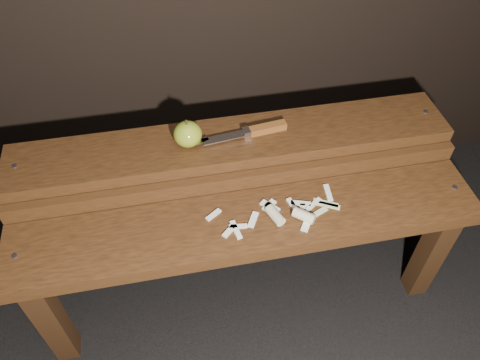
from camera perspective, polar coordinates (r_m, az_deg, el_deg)
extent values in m
plane|color=black|center=(1.55, 0.44, -12.97)|extent=(60.00, 60.00, 0.00)
cube|color=black|center=(1.38, -22.03, -15.45)|extent=(0.06, 0.06, 0.38)
cube|color=black|center=(1.50, 22.20, -8.25)|extent=(0.06, 0.06, 0.38)
cube|color=#381F0D|center=(1.19, 1.02, -5.47)|extent=(1.20, 0.20, 0.04)
cylinder|color=slate|center=(1.23, -25.77, -8.35)|extent=(0.01, 0.01, 0.00)
cylinder|color=slate|center=(1.37, 24.71, -0.83)|extent=(0.01, 0.01, 0.00)
cube|color=black|center=(1.52, -21.64, -4.70)|extent=(0.06, 0.06, 0.46)
cube|color=black|center=(1.62, 18.05, 1.01)|extent=(0.06, 0.06, 0.46)
cube|color=#381F0D|center=(1.23, -0.04, -0.15)|extent=(1.20, 0.02, 0.05)
cube|color=#381F0D|center=(1.27, -0.95, 4.49)|extent=(1.20, 0.18, 0.04)
cylinder|color=slate|center=(1.31, -25.78, 1.52)|extent=(0.01, 0.01, 0.00)
cylinder|color=slate|center=(1.44, 21.71, 7.70)|extent=(0.01, 0.01, 0.00)
ellipsoid|color=olive|center=(1.23, -6.39, 5.59)|extent=(0.08, 0.08, 0.07)
cylinder|color=#382314|center=(1.20, -6.55, 7.00)|extent=(0.01, 0.01, 0.01)
cube|color=brown|center=(1.28, 3.40, 6.32)|extent=(0.11, 0.04, 0.02)
cube|color=silver|center=(1.26, 0.79, 5.77)|extent=(0.02, 0.03, 0.02)
cube|color=silver|center=(1.25, -2.09, 5.15)|extent=(0.12, 0.04, 0.00)
cube|color=silver|center=(1.24, -4.67, 4.76)|extent=(0.04, 0.03, 0.00)
cube|color=beige|center=(1.20, 6.56, -3.26)|extent=(0.03, 0.06, 0.01)
cube|color=beige|center=(1.20, 7.68, -3.85)|extent=(0.02, 0.05, 0.01)
cube|color=beige|center=(1.18, -3.25, -4.25)|extent=(0.04, 0.04, 0.01)
cube|color=beige|center=(1.17, 1.63, -4.85)|extent=(0.04, 0.05, 0.01)
cube|color=beige|center=(1.20, 3.59, -3.11)|extent=(0.04, 0.04, 0.01)
cube|color=beige|center=(1.25, 10.68, -1.54)|extent=(0.02, 0.06, 0.01)
cube|color=beige|center=(1.21, 7.41, -2.88)|extent=(0.05, 0.03, 0.01)
cube|color=beige|center=(1.20, 3.67, -3.26)|extent=(0.05, 0.05, 0.01)
cube|color=beige|center=(1.15, -1.41, -6.32)|extent=(0.04, 0.03, 0.01)
cube|color=beige|center=(1.15, -0.51, -6.08)|extent=(0.02, 0.06, 0.01)
cube|color=beige|center=(1.16, -0.23, -5.67)|extent=(0.05, 0.02, 0.01)
cube|color=beige|center=(1.21, 8.87, -3.02)|extent=(0.05, 0.04, 0.01)
cube|color=beige|center=(1.17, 8.17, -5.21)|extent=(0.04, 0.05, 0.01)
cylinder|color=#C9BB8C|center=(1.17, 7.79, -4.34)|extent=(0.06, 0.06, 0.03)
cylinder|color=#C9BB8C|center=(1.17, 4.32, -4.31)|extent=(0.04, 0.06, 0.03)
cube|color=#BCC988|center=(1.22, 10.41, -2.78)|extent=(0.06, 0.04, 0.00)
cube|color=#BCC988|center=(1.22, 10.60, -3.01)|extent=(0.06, 0.04, 0.00)
cube|color=#BCC988|center=(1.20, 9.33, -4.09)|extent=(0.07, 0.04, 0.00)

